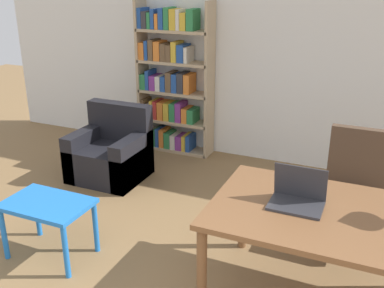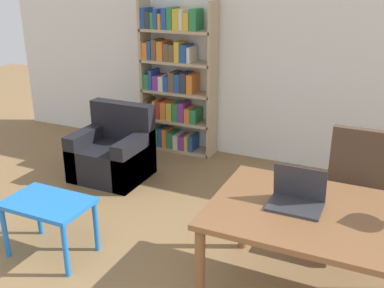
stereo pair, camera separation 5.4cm
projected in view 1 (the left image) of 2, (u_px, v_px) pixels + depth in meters
wall_back at (285, 53)px, 5.21m from camera, size 8.00×0.06×2.70m
desk at (324, 223)px, 3.02m from camera, size 1.52×1.03×0.74m
laptop at (297, 197)px, 3.06m from camera, size 0.36×0.26×0.27m
office_chair at (353, 194)px, 3.86m from camera, size 0.53×0.53×0.99m
side_table_blue at (48, 210)px, 3.64m from camera, size 0.70×0.46×0.49m
armchair at (111, 154)px, 5.14m from camera, size 0.79×0.70×0.83m
bookshelf at (171, 82)px, 5.73m from camera, size 0.98×0.28×1.93m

